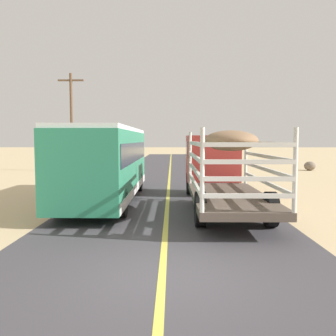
{
  "coord_description": "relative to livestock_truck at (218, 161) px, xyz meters",
  "views": [
    {
      "loc": [
        0.2,
        -7.11,
        2.73
      ],
      "look_at": [
        0.0,
        10.05,
        1.38
      ],
      "focal_mm": 38.91,
      "sensor_mm": 36.0,
      "label": 1
    }
  ],
  "objects": [
    {
      "name": "ground_plane",
      "position": [
        -2.16,
        -8.59,
        -1.79
      ],
      "size": [
        240.0,
        240.0,
        0.0
      ],
      "primitive_type": "plane",
      "color": "#CCB284"
    },
    {
      "name": "road_surface",
      "position": [
        -2.16,
        -8.59,
        -1.78
      ],
      "size": [
        8.0,
        120.0,
        0.02
      ],
      "primitive_type": "cube",
      "color": "#423F44",
      "rests_on": "ground"
    },
    {
      "name": "road_centre_line",
      "position": [
        -2.16,
        -8.59,
        -1.77
      ],
      "size": [
        0.16,
        117.6,
        0.0
      ],
      "primitive_type": "cube",
      "color": "#D8CC4C",
      "rests_on": "road_surface"
    },
    {
      "name": "livestock_truck",
      "position": [
        0.0,
        0.0,
        0.0
      ],
      "size": [
        2.53,
        9.7,
        3.02
      ],
      "color": "#B2332D",
      "rests_on": "road_surface"
    },
    {
      "name": "bus",
      "position": [
        -4.81,
        0.06,
        -0.04
      ],
      "size": [
        2.54,
        10.0,
        3.21
      ],
      "color": "#2D8C66",
      "rests_on": "road_surface"
    },
    {
      "name": "power_pole_mid",
      "position": [
        -10.66,
        15.78,
        2.69
      ],
      "size": [
        2.2,
        0.24,
        8.38
      ],
      "color": "brown",
      "rests_on": "ground"
    },
    {
      "name": "boulder_near_shoulder",
      "position": [
        10.2,
        16.46,
        -1.39
      ],
      "size": [
        0.97,
        0.98,
        0.79
      ],
      "primitive_type": "ellipsoid",
      "color": "#756656",
      "rests_on": "ground"
    }
  ]
}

